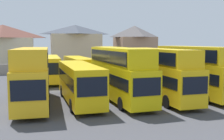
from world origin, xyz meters
TOP-DOWN VIEW (x-y plane):
  - ground at (0.00, 18.00)m, footprint 140.00×140.00m
  - depot_boundary_wall at (0.00, 23.77)m, footprint 56.00×0.50m
  - bus_1 at (-7.76, 0.02)m, footprint 2.89×11.22m
  - bus_2 at (-3.81, -0.03)m, footprint 2.88×10.82m
  - bus_3 at (-0.08, 0.05)m, footprint 3.20×11.84m
  - bus_4 at (3.84, -0.17)m, footprint 2.82×11.87m
  - bus_5 at (7.82, 0.34)m, footprint 3.08×11.52m
  - bus_6 at (-5.94, 14.10)m, footprint 2.64×11.17m
  - bus_7 at (-2.05, 13.88)m, footprint 3.22×10.65m
  - bus_8 at (2.48, 13.47)m, footprint 2.66×10.38m
  - bus_9 at (6.56, 13.73)m, footprint 2.77×12.09m
  - house_terrace_left at (-13.98, 32.02)m, footprint 11.47×6.67m
  - house_terrace_centre at (-0.07, 32.91)m, footprint 10.36×7.91m
  - house_terrace_right at (12.56, 31.86)m, footprint 7.93×8.07m

SIDE VIEW (x-z plane):
  - ground at x=0.00m, z-range 0.00..0.00m
  - depot_boundary_wall at x=0.00m, z-range 0.00..1.80m
  - bus_9 at x=6.56m, z-range 0.24..3.53m
  - bus_7 at x=-2.05m, z-range 0.24..3.53m
  - bus_2 at x=-3.81m, z-range 0.24..3.70m
  - bus_6 at x=-5.94m, z-range 0.25..3.71m
  - bus_8 at x=2.48m, z-range 0.31..5.05m
  - bus_4 at x=3.84m, z-range 0.31..5.10m
  - bus_3 at x=-0.08m, z-range 0.31..5.20m
  - bus_1 at x=-7.76m, z-range 0.31..5.21m
  - bus_5 at x=7.82m, z-range 0.31..5.29m
  - house_terrace_left at x=-13.98m, z-range 0.09..8.83m
  - house_terrace_right at x=12.56m, z-range 0.09..9.02m
  - house_terrace_centre at x=-0.07m, z-range 0.08..9.05m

